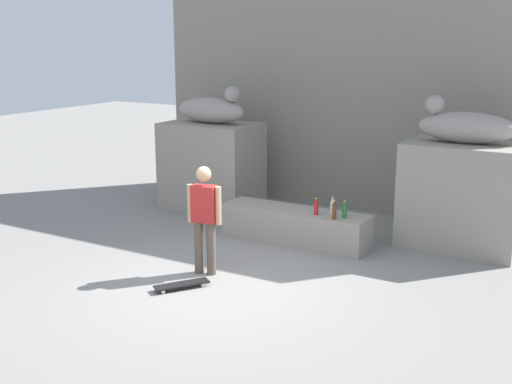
# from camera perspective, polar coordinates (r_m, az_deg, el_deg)

# --- Properties ---
(ground_plane) EXTENTS (40.00, 40.00, 0.00)m
(ground_plane) POSITION_cam_1_polar(r_m,az_deg,el_deg) (9.49, -3.15, -8.29)
(ground_plane) COLOR gray
(facade_wall) EXTENTS (9.03, 0.60, 5.25)m
(facade_wall) POSITION_cam_1_polar(r_m,az_deg,el_deg) (13.58, 9.24, 9.58)
(facade_wall) COLOR gray
(facade_wall) RESTS_ON ground_plane
(pedestal_left) EXTENTS (1.93, 1.27, 1.80)m
(pedestal_left) POSITION_cam_1_polar(r_m,az_deg,el_deg) (13.46, -3.93, 2.29)
(pedestal_left) COLOR gray
(pedestal_left) RESTS_ON ground_plane
(pedestal_right) EXTENTS (1.93, 1.27, 1.80)m
(pedestal_right) POSITION_cam_1_polar(r_m,az_deg,el_deg) (11.47, 17.71, -0.33)
(pedestal_right) COLOR gray
(pedestal_right) RESTS_ON ground_plane
(statue_reclining_left) EXTENTS (1.63, 0.65, 0.78)m
(statue_reclining_left) POSITION_cam_1_polar(r_m,az_deg,el_deg) (13.26, -3.89, 7.30)
(statue_reclining_left) COLOR #A2948E
(statue_reclining_left) RESTS_ON pedestal_left
(statue_reclining_right) EXTENTS (1.62, 0.62, 0.78)m
(statue_reclining_right) POSITION_cam_1_polar(r_m,az_deg,el_deg) (11.26, 17.97, 5.55)
(statue_reclining_right) COLOR #A2948E
(statue_reclining_right) RESTS_ON pedestal_right
(ledge_block) EXTENTS (2.65, 0.70, 0.59)m
(ledge_block) POSITION_cam_1_polar(r_m,az_deg,el_deg) (11.36, 3.49, -2.99)
(ledge_block) COLOR gray
(ledge_block) RESTS_ON ground_plane
(skater) EXTENTS (0.53, 0.27, 1.67)m
(skater) POSITION_cam_1_polar(r_m,az_deg,el_deg) (9.71, -4.58, -2.06)
(skater) COLOR brown
(skater) RESTS_ON ground_plane
(skateboard) EXTENTS (0.62, 0.77, 0.08)m
(skateboard) POSITION_cam_1_polar(r_m,az_deg,el_deg) (9.43, -6.58, -8.11)
(skateboard) COLOR black
(skateboard) RESTS_ON ground_plane
(bottle_red) EXTENTS (0.07, 0.07, 0.29)m
(bottle_red) POSITION_cam_1_polar(r_m,az_deg,el_deg) (10.94, 5.34, -1.40)
(bottle_red) COLOR red
(bottle_red) RESTS_ON ledge_block
(bottle_brown) EXTENTS (0.07, 0.07, 0.32)m
(bottle_brown) POSITION_cam_1_polar(r_m,az_deg,el_deg) (10.71, 6.93, -1.69)
(bottle_brown) COLOR #593314
(bottle_brown) RESTS_ON ledge_block
(bottle_clear) EXTENTS (0.07, 0.07, 0.29)m
(bottle_clear) POSITION_cam_1_polar(r_m,az_deg,el_deg) (11.03, 6.75, -1.31)
(bottle_clear) COLOR silver
(bottle_clear) RESTS_ON ledge_block
(bottle_green) EXTENTS (0.08, 0.08, 0.29)m
(bottle_green) POSITION_cam_1_polar(r_m,az_deg,el_deg) (10.80, 7.82, -1.68)
(bottle_green) COLOR #1E722D
(bottle_green) RESTS_ON ledge_block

